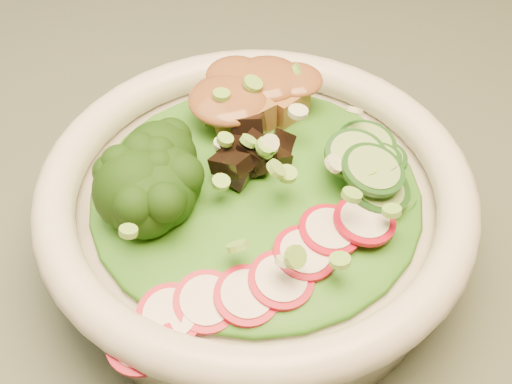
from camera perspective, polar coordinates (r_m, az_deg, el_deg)
dining_table at (r=0.63m, az=1.86°, el=-7.86°), size 1.20×0.80×0.75m
salad_bowl at (r=0.48m, az=0.00°, el=-1.67°), size 0.29×0.29×0.08m
lettuce_bed at (r=0.47m, az=-0.00°, el=0.08°), size 0.22×0.22×0.03m
broccoli_florets at (r=0.45m, az=-8.44°, el=0.67°), size 0.10×0.09×0.05m
radish_slices at (r=0.42m, az=1.53°, el=-6.58°), size 0.12×0.07×0.02m
cucumber_slices at (r=0.47m, az=8.58°, el=1.77°), size 0.09×0.09×0.04m
mushroom_heap at (r=0.46m, az=-0.18°, el=2.55°), size 0.09×0.09×0.04m
tofu_cubes at (r=0.50m, az=-0.66°, el=6.73°), size 0.11×0.08×0.04m
peanut_sauce at (r=0.50m, az=-0.68°, el=7.95°), size 0.07×0.06×0.02m
scallion_garnish at (r=0.45m, az=0.00°, el=2.36°), size 0.21×0.21×0.03m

